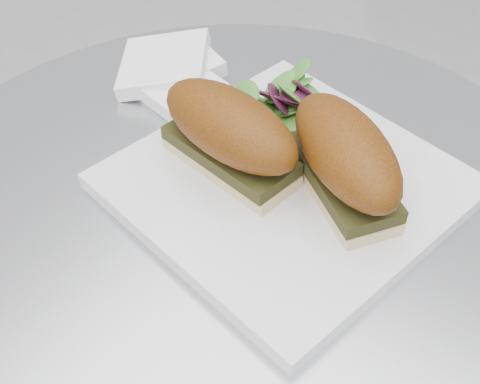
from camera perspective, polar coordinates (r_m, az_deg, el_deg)
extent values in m
cylinder|color=#A2A3A9|center=(0.62, -0.10, -3.24)|extent=(0.70, 0.70, 0.02)
cube|color=silver|center=(0.64, 3.98, 0.62)|extent=(0.34, 0.34, 0.02)
cube|color=beige|center=(0.64, -0.85, 2.65)|extent=(0.14, 0.08, 0.01)
cube|color=black|center=(0.63, -0.86, 3.56)|extent=(0.14, 0.08, 0.01)
ellipsoid|color=#613609|center=(0.61, -0.89, 5.74)|extent=(0.17, 0.10, 0.06)
cube|color=beige|center=(0.62, 8.61, 0.47)|extent=(0.14, 0.12, 0.01)
cube|color=black|center=(0.61, 8.75, 1.37)|extent=(0.14, 0.12, 0.01)
ellipsoid|color=#613609|center=(0.59, 9.07, 3.54)|extent=(0.17, 0.15, 0.06)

